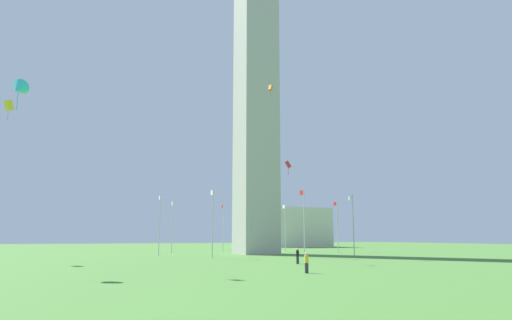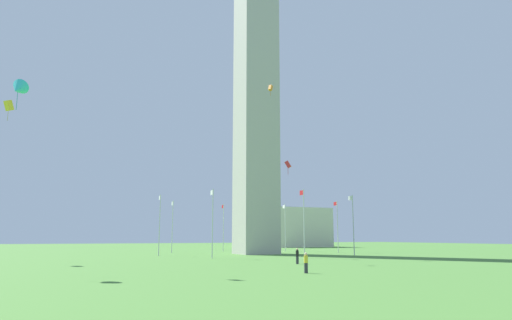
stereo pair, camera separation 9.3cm
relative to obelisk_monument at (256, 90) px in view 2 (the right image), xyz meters
The scene contains 17 objects.
ground_plane 28.23m from the obelisk_monument, ahead, with size 260.00×260.00×0.00m, color #477A33.
obelisk_monument is the anchor object (origin of this frame).
flagpole_n 28.29m from the obelisk_monument, ahead, with size 1.12×0.14×9.27m.
flagpole_ne 28.28m from the obelisk_monument, 44.87° to the left, with size 1.12×0.14×9.27m.
flagpole_e 28.26m from the obelisk_monument, 89.81° to the left, with size 1.12×0.14×9.27m.
flagpole_se 28.24m from the obelisk_monument, 134.87° to the left, with size 1.12×0.14×9.27m.
flagpole_s 28.23m from the obelisk_monument, behind, with size 1.12×0.14×9.27m.
flagpole_sw 28.24m from the obelisk_monument, 134.87° to the right, with size 1.12×0.14×9.27m.
flagpole_w 28.26m from the obelisk_monument, 89.81° to the right, with size 1.12×0.14×9.27m.
flagpole_nw 28.28m from the obelisk_monument, 44.87° to the right, with size 1.12×0.14×9.27m.
person_black_shirt 39.19m from the obelisk_monument, 165.25° to the left, with size 0.32×0.32×1.65m.
person_yellow_shirt 48.60m from the obelisk_monument, 161.95° to the left, with size 0.32×0.32×1.62m.
kite_cyan_delta 46.61m from the obelisk_monument, 129.52° to the left, with size 2.13×1.91×2.73m.
kite_yellow_box 39.01m from the obelisk_monument, 101.76° to the left, with size 1.23×1.31×2.68m.
kite_orange_box 9.39m from the obelisk_monument, behind, with size 0.79×0.88×1.80m.
kite_red_box 30.67m from the obelisk_monument, 164.58° to the left, with size 0.78×0.86×1.63m.
distant_building 64.18m from the obelisk_monument, 31.33° to the right, with size 29.38×16.10×10.62m.
Camera 2 is at (-70.57, 31.03, 2.87)m, focal length 32.11 mm.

